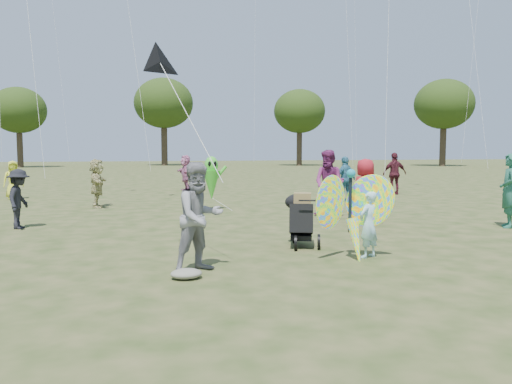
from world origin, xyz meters
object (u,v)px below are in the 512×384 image
crowd_h (395,174)px  butterfly_kite (352,213)px  alien_kite (212,180)px  jogging_stroller (301,216)px  crowd_f (509,191)px  child_girl (369,224)px  crowd_d (97,183)px  crowd_b (19,199)px  crowd_g (13,180)px  adult_man (200,217)px  crowd_a (365,191)px  crowd_j (186,173)px  crowd_e (329,183)px  crowd_c (345,179)px

crowd_h → butterfly_kite: 13.62m
butterfly_kite → alien_kite: bearing=98.5°
jogging_stroller → butterfly_kite: 1.47m
crowd_f → jogging_stroller: (-5.86, -0.98, -0.31)m
child_girl → alien_kite: (-1.54, 7.83, 0.36)m
child_girl → jogging_stroller: bearing=-83.4°
crowd_d → crowd_b: bearing=162.5°
child_girl → crowd_g: (-8.52, 13.32, 0.15)m
adult_man → crowd_f: (8.13, 2.54, 0.05)m
crowd_d → jogging_stroller: bearing=-149.1°
crowd_f → crowd_a: bearing=-84.5°
crowd_j → butterfly_kite: bearing=-3.4°
child_girl → crowd_b: (-6.78, 5.20, 0.13)m
crowd_f → child_girl: bearing=-34.1°
crowd_e → crowd_a: bearing=-28.8°
crowd_h → alien_kite: bearing=25.2°
crowd_e → crowd_f: 4.67m
adult_man → crowd_d: bearing=77.3°
child_girl → alien_kite: 7.99m
crowd_c → jogging_stroller: crowd_c is taller
crowd_b → crowd_j: bearing=-20.2°
crowd_a → crowd_g: 14.08m
crowd_d → crowd_h: 12.40m
crowd_j → butterfly_kite: (1.10, -15.78, -0.03)m
adult_man → crowd_g: size_ratio=1.16×
child_girl → crowd_g: size_ratio=0.80×
crowd_e → jogging_stroller: size_ratio=1.72×
crowd_f → alien_kite: crowd_f is taller
adult_man → crowd_h: size_ratio=0.96×
crowd_b → adult_man: bearing=-139.3°
crowd_c → alien_kite: bearing=-10.0°
child_girl → crowd_g: bearing=-82.7°
crowd_f → jogging_stroller: crowd_f is taller
crowd_f → crowd_h: bearing=-161.5°
butterfly_kite → crowd_g: bearing=121.4°
butterfly_kite → alien_kite: 7.98m
alien_kite → crowd_d: bearing=155.1°
jogging_stroller → adult_man: bearing=-125.1°
crowd_d → crowd_a: bearing=-125.9°
jogging_stroller → crowd_e: bearing=80.4°
crowd_d → child_girl: bearing=-148.5°
crowd_e → crowd_g: bearing=-170.9°
crowd_c → crowd_e: (-2.23, -3.72, 0.12)m
crowd_b → crowd_j: 11.79m
adult_man → crowd_b: bearing=99.5°
crowd_b → crowd_h: size_ratio=0.81×
crowd_f → butterfly_kite: size_ratio=1.02×
crowd_f → butterfly_kite: crowd_f is taller
crowd_c → crowd_e: bearing=35.9°
crowd_f → butterfly_kite: (-5.39, -2.36, -0.10)m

